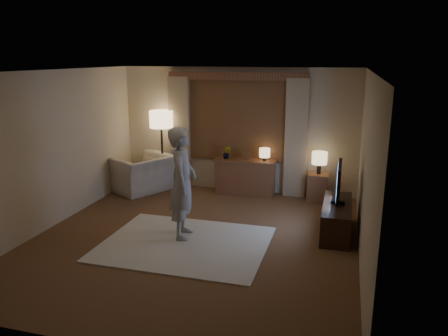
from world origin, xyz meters
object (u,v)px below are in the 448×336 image
(sideboard, at_px, (245,178))
(armchair, at_px, (142,173))
(side_table, at_px, (318,187))
(person, at_px, (183,183))
(tv_stand, at_px, (337,218))

(sideboard, height_order, armchair, armchair)
(side_table, height_order, person, person)
(tv_stand, bearing_deg, sideboard, 139.49)
(armchair, bearing_deg, person, 67.96)
(tv_stand, distance_m, person, 2.57)
(sideboard, bearing_deg, person, -99.97)
(side_table, relative_size, person, 0.32)
(armchair, height_order, side_table, armchair)
(armchair, xyz_separation_m, side_table, (3.67, 0.32, -0.10))
(armchair, bearing_deg, tv_stand, 101.04)
(side_table, distance_m, person, 3.15)
(armchair, relative_size, tv_stand, 0.84)
(armchair, xyz_separation_m, person, (1.74, -2.09, 0.52))
(tv_stand, xyz_separation_m, person, (-2.34, -0.84, 0.65))
(sideboard, xyz_separation_m, tv_stand, (1.91, -1.63, -0.10))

